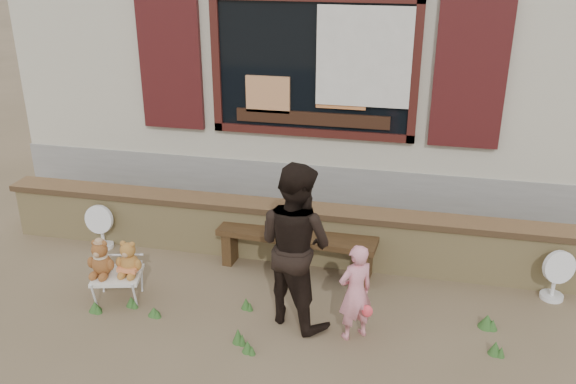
% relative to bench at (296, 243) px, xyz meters
% --- Properties ---
extents(ground, '(80.00, 80.00, 0.00)m').
position_rel_bench_xyz_m(ground, '(-0.07, -0.73, -0.33)').
color(ground, brown).
rests_on(ground, ground).
extents(shopfront, '(8.04, 5.13, 4.00)m').
position_rel_bench_xyz_m(shopfront, '(-0.07, 3.76, 1.67)').
color(shopfront, '#A19A82').
rests_on(shopfront, ground).
extents(brick_wall, '(7.10, 0.36, 0.67)m').
position_rel_bench_xyz_m(brick_wall, '(-0.07, 0.27, 0.01)').
color(brick_wall, tan).
rests_on(brick_wall, ground).
extents(bench, '(1.81, 0.51, 0.46)m').
position_rel_bench_xyz_m(bench, '(0.00, 0.00, 0.00)').
color(bench, '#372513').
rests_on(bench, ground).
extents(folding_chair, '(0.57, 0.53, 0.29)m').
position_rel_bench_xyz_m(folding_chair, '(-1.67, -0.99, -0.07)').
color(folding_chair, silver).
rests_on(folding_chair, ground).
extents(teddy_bear_left, '(0.34, 0.31, 0.39)m').
position_rel_bench_xyz_m(teddy_bear_left, '(-1.80, -1.02, 0.16)').
color(teddy_bear_left, brown).
rests_on(teddy_bear_left, folding_chair).
extents(teddy_bear_right, '(0.33, 0.30, 0.38)m').
position_rel_bench_xyz_m(teddy_bear_right, '(-1.53, -0.95, 0.15)').
color(teddy_bear_right, '#936028').
rests_on(teddy_bear_right, folding_chair).
extents(child, '(0.42, 0.39, 0.96)m').
position_rel_bench_xyz_m(child, '(0.78, -1.10, 0.15)').
color(child, pink).
rests_on(child, ground).
extents(adult, '(0.99, 0.92, 1.63)m').
position_rel_bench_xyz_m(adult, '(0.18, -0.93, 0.48)').
color(adult, black).
rests_on(adult, ground).
extents(fan_left, '(0.35, 0.24, 0.56)m').
position_rel_bench_xyz_m(fan_left, '(-2.39, 0.02, -0.05)').
color(fan_left, white).
rests_on(fan_left, ground).
extents(fan_right, '(0.36, 0.24, 0.56)m').
position_rel_bench_xyz_m(fan_right, '(2.72, 0.00, -0.05)').
color(fan_right, white).
rests_on(fan_right, ground).
extents(grass_tufts, '(3.99, 1.01, 0.15)m').
position_rel_bench_xyz_m(grass_tufts, '(0.27, -1.08, -0.27)').
color(grass_tufts, '#325E25').
rests_on(grass_tufts, ground).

